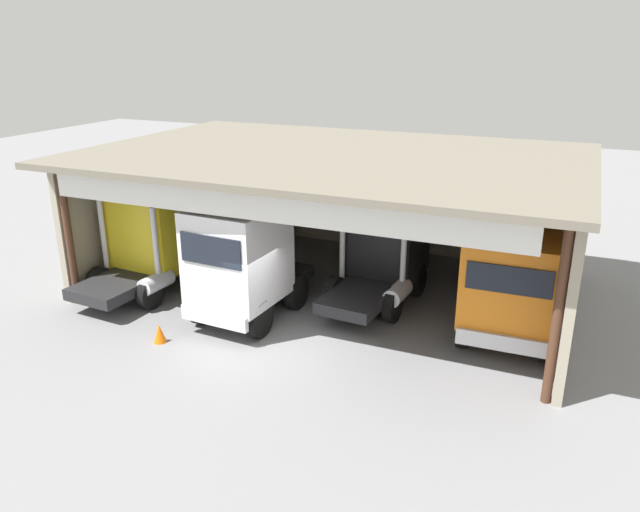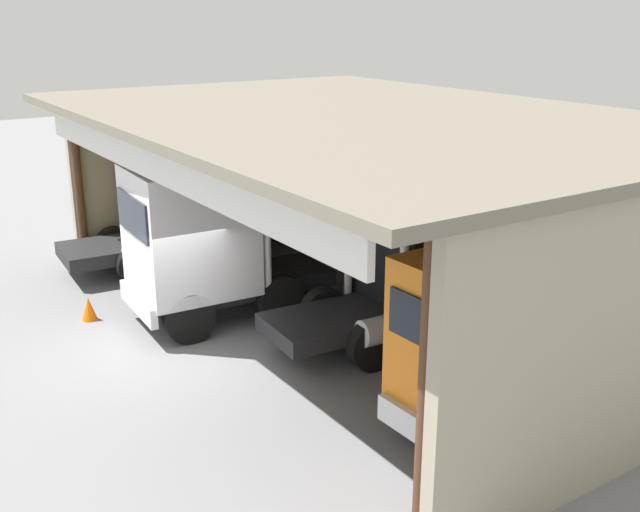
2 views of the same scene
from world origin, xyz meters
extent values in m
plane|color=slate|center=(0.00, 0.00, 0.00)|extent=(80.00, 80.00, 0.00)
cube|color=#9E937F|center=(0.00, 9.69, 2.30)|extent=(15.17, 0.24, 4.61)
cube|color=#9E937F|center=(-7.58, 4.85, 2.30)|extent=(0.24, 9.69, 4.61)
cube|color=#6E6759|center=(0.00, 4.38, 4.71)|extent=(15.77, 10.62, 0.20)
cylinder|color=#4C2D1E|center=(-7.33, 0.15, 2.30)|extent=(0.24, 0.24, 4.61)
cylinder|color=#4C2D1E|center=(7.33, 0.15, 2.30)|extent=(0.24, 0.24, 4.61)
cube|color=white|center=(0.00, -0.37, 4.26)|extent=(13.65, 0.12, 0.90)
cube|color=yellow|center=(-5.79, 2.64, 1.99)|extent=(2.69, 2.67, 2.46)
cube|color=black|center=(-5.70, 3.90, 2.42)|extent=(2.14, 0.20, 0.74)
cube|color=silver|center=(-5.70, 3.93, 0.66)|extent=(2.40, 0.32, 0.44)
cube|color=#232326|center=(-5.91, 0.82, 0.69)|extent=(2.11, 3.43, 0.36)
cylinder|color=silver|center=(-7.02, 1.32, 1.89)|extent=(0.18, 0.18, 2.76)
cylinder|color=silver|center=(-4.75, 1.16, 1.89)|extent=(0.18, 0.18, 2.76)
cylinder|color=silver|center=(-4.76, 1.04, 0.81)|extent=(0.64, 1.24, 0.56)
cylinder|color=black|center=(-6.86, 3.21, 0.51)|extent=(0.37, 1.03, 1.02)
cylinder|color=black|center=(-4.65, 3.06, 0.51)|extent=(0.37, 1.03, 1.02)
cylinder|color=black|center=(-7.02, 0.90, 0.51)|extent=(0.37, 1.03, 1.02)
cylinder|color=black|center=(-4.80, 0.75, 0.51)|extent=(0.37, 1.03, 1.02)
cube|color=white|center=(-1.60, 0.95, 2.24)|extent=(2.47, 2.62, 2.84)
cube|color=black|center=(-1.67, -0.32, 2.74)|extent=(1.99, 0.16, 0.85)
cube|color=silver|center=(-1.67, -0.35, 0.72)|extent=(2.23, 0.28, 0.44)
cube|color=#232326|center=(-1.51, 2.69, 0.75)|extent=(1.92, 3.26, 0.36)
cylinder|color=silver|center=(-0.48, 2.30, 2.06)|extent=(0.18, 0.18, 2.97)
cylinder|color=silver|center=(-2.58, 2.41, 2.06)|extent=(0.18, 0.18, 2.97)
cylinder|color=silver|center=(-2.58, 2.45, 0.87)|extent=(0.62, 1.23, 0.56)
cylinder|color=black|center=(-0.61, 0.40, 0.57)|extent=(0.36, 1.15, 1.14)
cylinder|color=black|center=(-2.65, 0.51, 0.57)|extent=(0.36, 1.15, 1.14)
cylinder|color=black|center=(-0.49, 2.64, 0.57)|extent=(0.36, 1.15, 1.14)
cylinder|color=black|center=(-2.53, 2.75, 0.57)|extent=(0.36, 1.15, 1.14)
cube|color=black|center=(1.76, 4.90, 2.28)|extent=(2.45, 2.33, 2.96)
cube|color=black|center=(1.84, 6.01, 2.80)|extent=(1.96, 0.19, 0.89)
cube|color=silver|center=(1.84, 6.04, 0.70)|extent=(2.20, 0.31, 0.44)
cube|color=#232326|center=(1.63, 3.00, 0.73)|extent=(1.96, 3.57, 0.36)
cylinder|color=silver|center=(0.64, 3.73, 2.00)|extent=(0.18, 0.18, 2.90)
cylinder|color=silver|center=(2.71, 3.59, 2.00)|extent=(0.18, 0.18, 2.90)
cylinder|color=silver|center=(2.69, 3.23, 0.85)|extent=(0.64, 1.23, 0.56)
cylinder|color=black|center=(0.79, 5.40, 0.55)|extent=(0.37, 1.12, 1.10)
cylinder|color=black|center=(2.79, 5.27, 0.55)|extent=(0.37, 1.12, 1.10)
cylinder|color=black|center=(0.63, 3.07, 0.55)|extent=(0.37, 1.12, 1.10)
cylinder|color=black|center=(2.64, 2.93, 0.55)|extent=(0.37, 1.12, 1.10)
cube|color=orange|center=(6.04, 2.69, 2.03)|extent=(2.59, 2.48, 2.46)
cube|color=black|center=(6.07, 1.46, 2.46)|extent=(2.15, 0.11, 0.74)
cube|color=silver|center=(6.07, 1.43, 0.70)|extent=(2.41, 0.22, 0.44)
cube|color=#232326|center=(5.99, 4.72, 0.73)|extent=(1.99, 3.73, 0.36)
cylinder|color=silver|center=(7.15, 4.07, 2.13)|extent=(0.18, 0.18, 3.16)
cylinder|color=silver|center=(4.87, 4.02, 2.13)|extent=(0.18, 0.18, 3.16)
cylinder|color=silver|center=(4.86, 4.39, 0.85)|extent=(0.59, 1.21, 0.56)
cylinder|color=black|center=(7.17, 2.23, 0.55)|extent=(0.33, 1.10, 1.10)
cylinder|color=black|center=(4.94, 2.18, 0.55)|extent=(0.33, 1.10, 1.10)
cylinder|color=black|center=(7.11, 4.74, 0.55)|extent=(0.33, 1.10, 1.10)
cylinder|color=black|center=(4.88, 4.69, 0.55)|extent=(0.33, 1.10, 1.10)
cylinder|color=#B21E19|center=(-3.98, 8.55, 0.44)|extent=(0.58, 0.58, 0.88)
cube|color=black|center=(4.25, 8.04, 0.50)|extent=(0.90, 0.60, 1.00)
cone|color=orange|center=(-3.07, -1.06, 0.28)|extent=(0.36, 0.36, 0.56)
camera|label=1|loc=(7.41, -13.62, 8.22)|focal=34.25mm
camera|label=2|loc=(13.58, -5.54, 6.91)|focal=42.35mm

